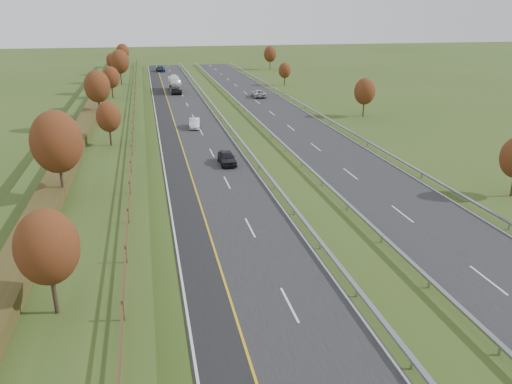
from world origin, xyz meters
TOP-DOWN VIEW (x-y plane):
  - ground at (8.00, 55.00)m, footprint 400.00×400.00m
  - near_carriageway at (0.00, 60.00)m, footprint 10.50×200.00m
  - far_carriageway at (16.50, 60.00)m, footprint 10.50×200.00m
  - hard_shoulder at (-3.75, 60.00)m, footprint 3.00×200.00m
  - lane_markings at (6.40, 59.88)m, footprint 26.75×200.00m
  - embankment_left at (-13.00, 60.00)m, footprint 12.00×200.00m
  - hedge_left at (-15.00, 60.00)m, footprint 2.20×180.00m
  - fence_left at (-8.50, 59.59)m, footprint 0.12×189.06m
  - median_barrier_near at (5.70, 60.00)m, footprint 0.32×200.00m
  - median_barrier_far at (10.80, 60.00)m, footprint 0.32×200.00m
  - outer_barrier_far at (22.30, 60.00)m, footprint 0.32×200.00m
  - trees_left at (-12.64, 56.63)m, footprint 6.64×164.30m
  - trees_far at (29.80, 89.21)m, footprint 8.45×118.60m
  - road_tanker at (0.09, 100.47)m, footprint 2.40×11.22m
  - car_dark_near at (2.36, 41.72)m, footprint 1.89×4.63m
  - car_silver_mid at (0.60, 62.14)m, footprint 2.09×4.69m
  - car_small_far at (-1.60, 141.44)m, footprint 2.83×5.65m
  - car_oncoming at (16.82, 88.92)m, footprint 2.77×5.58m

SIDE VIEW (x-z plane):
  - ground at x=8.00m, z-range 0.00..0.00m
  - near_carriageway at x=0.00m, z-range 0.00..0.04m
  - far_carriageway at x=16.50m, z-range 0.00..0.04m
  - hard_shoulder at x=-3.75m, z-range 0.00..0.04m
  - lane_markings at x=6.40m, z-range 0.04..0.05m
  - median_barrier_near at x=5.70m, z-range 0.26..0.97m
  - median_barrier_far at x=10.80m, z-range 0.26..0.97m
  - outer_barrier_far at x=22.30m, z-range 0.26..0.97m
  - car_silver_mid at x=0.60m, z-range 0.04..1.53m
  - car_oncoming at x=16.82m, z-range 0.04..1.56m
  - car_dark_near at x=2.36m, z-range 0.04..1.61m
  - car_small_far at x=-1.60m, z-range 0.04..1.61m
  - embankment_left at x=-13.00m, z-range 0.00..2.00m
  - road_tanker at x=0.09m, z-range 0.13..3.59m
  - hedge_left at x=-15.00m, z-range 2.00..3.10m
  - fence_left at x=-8.50m, z-range 2.13..3.33m
  - trees_far at x=29.80m, z-range 0.69..7.81m
  - trees_left at x=-12.64m, z-range 2.53..10.20m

